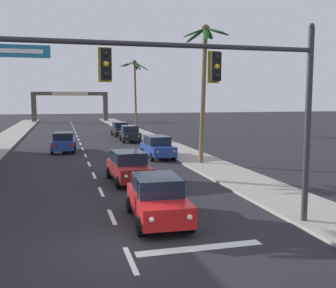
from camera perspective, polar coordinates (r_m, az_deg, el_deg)
name	(u,v)px	position (r m, az deg, el deg)	size (l,w,h in m)	color
ground_plane	(125,248)	(12.52, -6.19, -14.70)	(220.00, 220.00, 0.00)	#232328
sidewalk_right	(180,152)	(33.26, 1.74, -1.13)	(3.20, 110.00, 0.14)	#9E998E
lane_markings	(92,157)	(31.33, -10.90, -1.85)	(4.28, 87.23, 0.01)	silver
traffic_signal_mast	(219,85)	(13.15, 7.39, 8.45)	(10.81, 0.41, 7.12)	#2D2D33
sedan_lead_at_stop_bar	(157,198)	(14.77, -1.55, -7.86)	(2.10, 4.51, 1.68)	red
sedan_third_in_queue	(129,167)	(21.61, -5.69, -3.26)	(2.11, 4.51, 1.68)	maroon
sedan_oncoming_far	(64,142)	(34.82, -14.83, 0.30)	(2.13, 4.52, 1.68)	navy
sedan_parked_nearest_kerb	(158,147)	(30.20, -1.51, -0.42)	(2.06, 4.50, 1.68)	navy
sedan_parked_mid_kerb	(130,133)	(41.93, -5.52, 1.52)	(2.06, 4.49, 1.68)	black
sedan_parked_far_kerb	(121,129)	(48.27, -6.87, 2.17)	(2.04, 4.49, 1.68)	black
palm_right_second	(204,67)	(27.11, 5.28, 10.96)	(3.27, 3.00, 9.43)	brown
palm_right_farthest	(134,79)	(54.32, -4.86, 9.32)	(4.06, 3.84, 9.69)	brown
town_gateway_arch	(70,102)	(79.64, -13.92, 5.89)	(14.46, 0.90, 5.82)	#423D38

